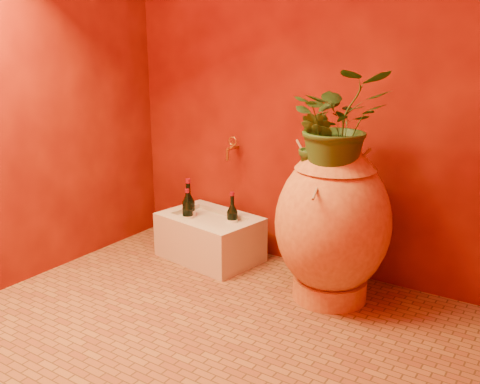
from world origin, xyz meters
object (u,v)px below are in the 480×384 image
Objects in this scene: wine_bottle_a at (232,221)px; wall_tap at (232,147)px; stone_basin at (210,238)px; wine_bottle_c at (189,213)px; amphora at (333,222)px; wine_bottle_b at (188,217)px.

wall_tap is at bearing 125.08° from wine_bottle_a.
wall_tap is (0.04, 0.20, 0.57)m from stone_basin.
wall_tap reaches higher than stone_basin.
wine_bottle_c reaches higher than stone_basin.
stone_basin is at bearing 3.17° from wine_bottle_c.
wall_tap is at bearing 45.10° from wine_bottle_c.
wine_bottle_c is at bearing -134.90° from wall_tap.
wine_bottle_b is (-1.03, 0.04, -0.17)m from amphora.
amphora is 1.04m from wine_bottle_b.
wall_tap is at bearing 78.15° from stone_basin.
wall_tap is at bearing 51.99° from wine_bottle_b.
wall_tap reaches higher than wine_bottle_a.
amphora is at bearing -10.38° from wine_bottle_a.
stone_basin is at bearing -101.85° from wall_tap.
wine_bottle_a is 0.31m from wine_bottle_c.
stone_basin is at bearing 174.77° from amphora.
amphora is at bearing -18.15° from wall_tap.
wine_bottle_c is 0.51m from wall_tap.
amphora is 2.49× the size of wine_bottle_c.
wine_bottle_b is at bearing -163.65° from stone_basin.
amphora is 1.06m from wine_bottle_c.
wine_bottle_c is (-0.16, -0.01, 0.15)m from stone_basin.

